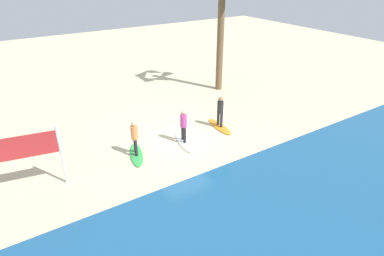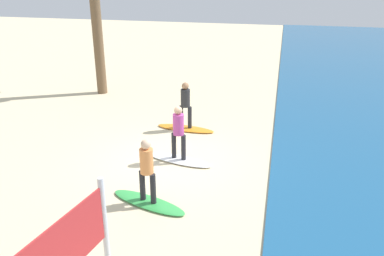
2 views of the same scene
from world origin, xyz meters
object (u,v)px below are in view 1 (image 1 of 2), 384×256
Objects in this scene: surfer_orange at (220,109)px; surfboard_white at (184,142)px; surfer_white at (184,123)px; surfboard_green at (136,155)px; surfboard_orange at (219,126)px; surfer_green at (135,135)px.

surfboard_white is at bearing 8.80° from surfer_orange.
surfer_white is 2.63m from surfboard_green.
surfboard_green is at bearing -3.61° from surfer_white.
surfer_orange reaches higher than surfboard_white.
surfer_white is at bearing -74.74° from surfboard_orange.
surfboard_orange is 4.99m from surfer_green.
surfboard_orange is at bearing -172.87° from surfer_orange.
surfboard_green is (2.43, -0.15, 0.00)m from surfboard_white.
surfboard_orange is at bearing 112.08° from surfboard_white.
surfer_green reaches higher than surfboard_white.
surfer_orange is 1.00× the size of surfer_white.
surfer_white is 1.00× the size of surfer_green.
surfer_green is at bearing 2.66° from surfer_orange.
surfer_white reaches higher than surfboard_white.
surfer_orange is 0.78× the size of surfboard_green.
surfboard_white is 1.28× the size of surfer_white.
surfboard_white is (2.46, 0.38, 0.00)m from surfboard_orange.
surfboard_white is 0.99m from surfer_white.
surfer_orange is 2.48m from surfer_white.
surfer_white is (0.00, -0.00, 0.99)m from surfboard_white.
surfer_orange reaches higher than surfboard_orange.
surfboard_green is at bearing 7.13° from surfer_green.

